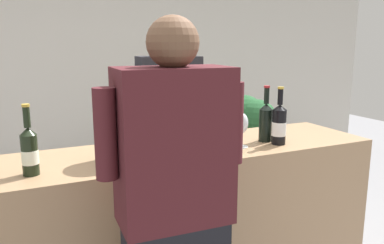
# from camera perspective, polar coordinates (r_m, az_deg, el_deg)

# --- Properties ---
(wall_back) EXTENTS (8.00, 0.10, 2.80)m
(wall_back) POSITION_cam_1_polar(r_m,az_deg,el_deg) (4.62, -14.09, 8.97)
(wall_back) COLOR beige
(wall_back) RESTS_ON ground_plane
(counter) EXTENTS (2.25, 0.60, 1.00)m
(counter) POSITION_cam_1_polar(r_m,az_deg,el_deg) (2.38, -0.67, -15.56)
(counter) COLOR #9E7A56
(counter) RESTS_ON ground_plane
(wine_bottle_0) EXTENTS (0.07, 0.07, 0.31)m
(wine_bottle_0) POSITION_cam_1_polar(r_m,az_deg,el_deg) (2.24, -7.10, -0.64)
(wine_bottle_0) COLOR black
(wine_bottle_0) RESTS_ON counter
(wine_bottle_1) EXTENTS (0.08, 0.08, 0.32)m
(wine_bottle_1) POSITION_cam_1_polar(r_m,az_deg,el_deg) (2.42, 3.75, 0.48)
(wine_bottle_1) COLOR black
(wine_bottle_1) RESTS_ON counter
(wine_bottle_2) EXTENTS (0.08, 0.08, 0.34)m
(wine_bottle_2) POSITION_cam_1_polar(r_m,az_deg,el_deg) (2.32, 12.79, -0.33)
(wine_bottle_2) COLOR black
(wine_bottle_2) RESTS_ON counter
(wine_bottle_3) EXTENTS (0.07, 0.07, 0.33)m
(wine_bottle_3) POSITION_cam_1_polar(r_m,az_deg,el_deg) (1.88, -22.96, -3.91)
(wine_bottle_3) COLOR black
(wine_bottle_3) RESTS_ON counter
(wine_bottle_4) EXTENTS (0.08, 0.08, 0.34)m
(wine_bottle_4) POSITION_cam_1_polar(r_m,az_deg,el_deg) (2.37, 10.87, 0.20)
(wine_bottle_4) COLOR black
(wine_bottle_4) RESTS_ON counter
(wine_bottle_5) EXTENTS (0.07, 0.07, 0.35)m
(wine_bottle_5) POSITION_cam_1_polar(r_m,az_deg,el_deg) (2.33, -1.49, 0.42)
(wine_bottle_5) COLOR black
(wine_bottle_5) RESTS_ON counter
(wine_bottle_6) EXTENTS (0.08, 0.08, 0.32)m
(wine_bottle_6) POSITION_cam_1_polar(r_m,az_deg,el_deg) (2.11, 5.74, -1.36)
(wine_bottle_6) COLOR black
(wine_bottle_6) RESTS_ON counter
(wine_glass) EXTENTS (0.08, 0.08, 0.20)m
(wine_glass) POSITION_cam_1_polar(r_m,az_deg,el_deg) (2.21, 7.41, -0.40)
(wine_glass) COLOR silver
(wine_glass) RESTS_ON counter
(ice_bucket) EXTENTS (0.22, 0.22, 0.25)m
(ice_bucket) POSITION_cam_1_polar(r_m,az_deg,el_deg) (1.96, -10.54, -2.21)
(ice_bucket) COLOR silver
(ice_bucket) RESTS_ON counter
(person_server) EXTENTS (0.60, 0.28, 1.69)m
(person_server) POSITION_cam_1_polar(r_m,az_deg,el_deg) (2.89, -3.35, -3.74)
(person_server) COLOR black
(person_server) RESTS_ON ground_plane
(person_guest) EXTENTS (0.59, 0.26, 1.69)m
(person_guest) POSITION_cam_1_polar(r_m,az_deg,el_deg) (1.61, -2.59, -16.74)
(person_guest) COLOR black
(person_guest) RESTS_ON ground_plane
(potted_shrub) EXTENTS (0.57, 0.56, 1.11)m
(potted_shrub) POSITION_cam_1_polar(r_m,az_deg,el_deg) (3.65, 8.98, -2.35)
(potted_shrub) COLOR brown
(potted_shrub) RESTS_ON ground_plane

